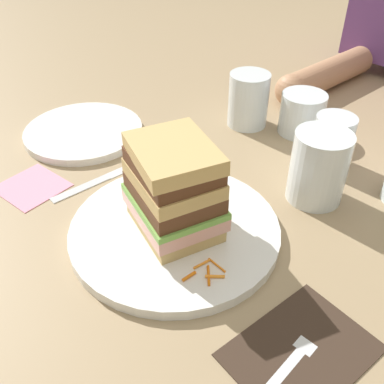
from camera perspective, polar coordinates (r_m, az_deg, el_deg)
The scene contains 26 objects.
ground_plane at distance 0.58m, azimuth -0.25°, elevation -5.37°, with size 3.00×3.00×0.00m, color #9E8460.
main_plate at distance 0.58m, azimuth -2.25°, elevation -4.93°, with size 0.27×0.27×0.01m, color white.
sandwich at distance 0.53m, azimuth -2.41°, elevation 0.42°, with size 0.14×0.12×0.13m.
carrot_shred_0 at distance 0.62m, azimuth -6.47°, elevation -0.62°, with size 0.00×0.00×0.02m, color orange.
carrot_shred_1 at distance 0.63m, azimuth -4.36°, elevation 0.15°, with size 0.00×0.00×0.03m, color orange.
carrot_shred_2 at distance 0.63m, azimuth -6.00°, elevation 0.25°, with size 0.00×0.00×0.02m, color orange.
carrot_shred_3 at distance 0.63m, azimuth -7.38°, elevation -0.17°, with size 0.00×0.00×0.03m, color orange.
carrot_shred_4 at distance 0.63m, azimuth -5.00°, elevation 0.12°, with size 0.00×0.00×0.03m, color orange.
carrot_shred_5 at distance 0.64m, azimuth -4.87°, elevation 1.17°, with size 0.00×0.00×0.02m, color orange.
carrot_shred_6 at distance 0.64m, azimuth -4.28°, elevation 0.87°, with size 0.00×0.00×0.02m, color orange.
carrot_shred_7 at distance 0.64m, azimuth -6.93°, elevation 0.63°, with size 0.00×0.00×0.02m, color orange.
carrot_shred_8 at distance 0.65m, azimuth -6.26°, elevation 1.49°, with size 0.00×0.00×0.03m, color orange.
carrot_shred_9 at distance 0.52m, azimuth 3.26°, elevation -9.48°, with size 0.00×0.00×0.03m, color orange.
carrot_shred_10 at distance 0.51m, azimuth 2.16°, elevation -10.80°, with size 0.00×0.00×0.03m, color orange.
carrot_shred_11 at distance 0.52m, azimuth 1.28°, elevation -9.36°, with size 0.00×0.00×0.02m, color orange.
carrot_shred_12 at distance 0.51m, azimuth 3.00°, elevation -10.91°, with size 0.00×0.00×0.02m, color orange.
carrot_shred_13 at distance 0.51m, azimuth -0.38°, elevation -10.90°, with size 0.00×0.00×0.02m, color orange.
napkin_dark at distance 0.48m, azimuth 13.98°, elevation -19.44°, with size 0.11×0.15×0.00m, color #38281E.
fork at distance 0.47m, azimuth 12.48°, elevation -21.03°, with size 0.03×0.17×0.00m.
knife at distance 0.69m, azimuth -10.97°, elevation 2.00°, with size 0.02×0.20×0.00m.
juice_glass at distance 0.64m, azimuth 16.03°, elevation 2.57°, with size 0.08×0.08×0.10m.
empty_tumbler_0 at distance 0.81m, azimuth 14.13°, elevation 9.87°, with size 0.08×0.08×0.07m, color silver.
empty_tumbler_2 at distance 0.73m, azimuth 17.79°, elevation 6.32°, with size 0.06×0.06×0.08m, color silver.
empty_tumbler_3 at distance 0.81m, azimuth 7.35°, elevation 11.81°, with size 0.07×0.07×0.10m, color silver.
side_plate at distance 0.81m, azimuth -13.90°, elevation 7.65°, with size 0.21×0.21×0.01m, color white.
napkin_pink at distance 0.70m, azimuth -20.12°, elevation 0.69°, with size 0.09×0.09×0.00m, color pink.
Camera 1 is at (0.32, -0.28, 0.40)m, focal length 40.99 mm.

